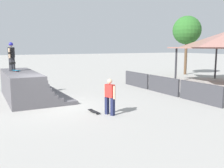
{
  "coord_description": "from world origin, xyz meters",
  "views": [
    {
      "loc": [
        12.05,
        -2.87,
        2.93
      ],
      "look_at": [
        -0.16,
        3.64,
        0.84
      ],
      "focal_mm": 40.0,
      "sensor_mm": 36.0,
      "label": 1
    }
  ],
  "objects_px": {
    "skateboard_on_ground": "(94,111)",
    "skater_on_deck": "(11,54)",
    "tree_beside_pavilion": "(187,30)",
    "skateboard_on_deck": "(16,70)",
    "bystander_walking": "(110,95)"
  },
  "relations": [
    {
      "from": "bystander_walking",
      "to": "skateboard_on_ground",
      "type": "distance_m",
      "value": 1.15
    },
    {
      "from": "skateboard_on_deck",
      "to": "tree_beside_pavilion",
      "type": "bearing_deg",
      "value": 86.93
    },
    {
      "from": "skateboard_on_deck",
      "to": "skateboard_on_ground",
      "type": "xyz_separation_m",
      "value": [
        5.06,
        2.58,
        -1.53
      ]
    },
    {
      "from": "skater_on_deck",
      "to": "tree_beside_pavilion",
      "type": "relative_size",
      "value": 0.27
    },
    {
      "from": "skateboard_on_deck",
      "to": "skateboard_on_ground",
      "type": "relative_size",
      "value": 1.04
    },
    {
      "from": "skateboard_on_ground",
      "to": "skater_on_deck",
      "type": "bearing_deg",
      "value": 19.78
    },
    {
      "from": "skater_on_deck",
      "to": "skateboard_on_deck",
      "type": "bearing_deg",
      "value": 43.79
    },
    {
      "from": "skateboard_on_deck",
      "to": "skateboard_on_ground",
      "type": "bearing_deg",
      "value": 9.37
    },
    {
      "from": "skateboard_on_deck",
      "to": "tree_beside_pavilion",
      "type": "distance_m",
      "value": 18.18
    },
    {
      "from": "skater_on_deck",
      "to": "skateboard_on_ground",
      "type": "height_order",
      "value": "skater_on_deck"
    },
    {
      "from": "skateboard_on_ground",
      "to": "skateboard_on_deck",
      "type": "bearing_deg",
      "value": 20.79
    },
    {
      "from": "tree_beside_pavilion",
      "to": "skater_on_deck",
      "type": "bearing_deg",
      "value": -76.97
    },
    {
      "from": "skater_on_deck",
      "to": "skateboard_on_deck",
      "type": "relative_size",
      "value": 1.95
    },
    {
      "from": "skater_on_deck",
      "to": "tree_beside_pavilion",
      "type": "xyz_separation_m",
      "value": [
        -4.04,
        17.47,
        2.08
      ]
    },
    {
      "from": "skater_on_deck",
      "to": "skateboard_on_deck",
      "type": "height_order",
      "value": "skater_on_deck"
    }
  ]
}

